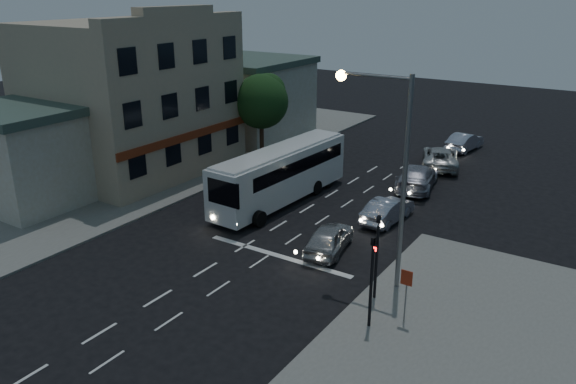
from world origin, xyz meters
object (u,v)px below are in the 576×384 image
Objects in this scene: car_sedan_a at (387,210)px; regulatory_sign at (406,288)px; street_tree at (261,99)px; traffic_signal_main at (377,247)px; car_sedan_b at (417,177)px; streetlight at (390,158)px; car_suv at (329,238)px; car_extra at (464,142)px; car_sedan_c at (440,157)px; tour_bus at (281,173)px; traffic_signal_side at (372,271)px.

car_sedan_a is 10.19m from regulatory_sign.
car_sedan_a is 0.65× the size of street_tree.
street_tree reaches higher than traffic_signal_main.
car_sedan_b is 13.99m from streetlight.
car_suv is 0.45× the size of streetlight.
car_extra is 0.47× the size of streetlight.
car_sedan_c is 5.36m from car_extra.
regulatory_sign reaches higher than car_extra.
tour_bus is 1.21× the size of streetlight.
street_tree is (-16.51, 16.22, 2.08)m from traffic_signal_side.
car_extra is 24.05m from streetlight.
streetlight is at bearing -30.01° from tour_bus.
car_sedan_c is 21.09m from regulatory_sign.
regulatory_sign is at bearing 132.63° from car_suv.
streetlight reaches higher than car_suv.
tour_bus is 9.71m from street_tree.
tour_bus is 13.86m from traffic_signal_side.
street_tree reaches higher than car_suv.
street_tree reaches higher than traffic_signal_side.
traffic_signal_side reaches higher than car_sedan_c.
car_sedan_a is (0.89, 5.00, -0.02)m from car_suv.
car_sedan_b is 0.59× the size of streetlight.
traffic_signal_side is at bearing 120.90° from car_suv.
street_tree reaches higher than regulatory_sign.
regulatory_sign reaches higher than car_sedan_a.
car_extra is (5.90, 17.33, -1.10)m from tour_bus.
streetlight reaches higher than regulatory_sign.
traffic_signal_side is 23.24m from street_tree.
traffic_signal_side is 0.66× the size of street_tree.
tour_bus is 13.32m from car_sedan_c.
streetlight is (-1.96, 2.44, 4.14)m from regulatory_sign.
streetlight is (9.26, -5.94, 3.94)m from tour_bus.
regulatory_sign is 23.40m from street_tree.
car_sedan_a is 1.84× the size of regulatory_sign.
traffic_signal_side is at bearing -74.30° from streetlight.
car_sedan_a is at bearing 117.07° from regulatory_sign.
traffic_signal_main is at bearing 130.42° from car_suv.
traffic_signal_main reaches higher than car_extra.
car_sedan_a is at bearing 84.51° from car_sedan_b.
traffic_signal_main is 3.61m from streetlight.
car_sedan_c is at bearing -101.24° from car_suv.
car_extra is 1.04× the size of traffic_signal_main.
street_tree is (-12.28, 0.16, 3.72)m from car_sedan_b.
car_sedan_c is at bearing 101.08° from streetlight.
streetlight is (3.36, -23.27, 5.03)m from car_extra.
car_extra is 16.50m from street_tree.
car_sedan_b is 12.83m from street_tree.
street_tree is at bearing -54.18° from car_suv.
streetlight is (3.27, -12.66, 4.96)m from car_sedan_b.
tour_bus reaches higher than car_sedan_c.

